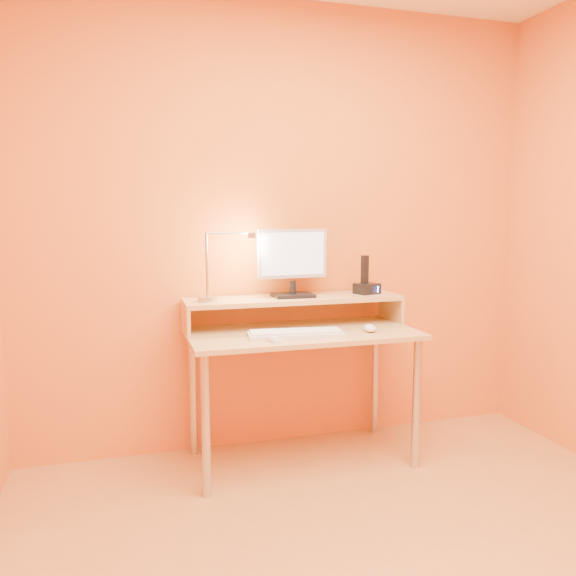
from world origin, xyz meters
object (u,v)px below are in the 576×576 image
object	(u,v)px
mouse	(370,328)
keyboard	(296,334)
phone_dock	(367,288)
remote_control	(270,339)
lamp_base	(207,299)
monitor_panel	(292,254)

from	to	relation	value
mouse	keyboard	bearing A→B (deg)	-164.76
phone_dock	remote_control	xyz separation A→B (m)	(-0.66, -0.33, -0.18)
mouse	phone_dock	bearing A→B (deg)	83.29
phone_dock	remote_control	world-z (taller)	phone_dock
lamp_base	phone_dock	xyz separation A→B (m)	(0.92, 0.03, 0.02)
phone_dock	monitor_panel	bearing A→B (deg)	160.21
keyboard	phone_dock	bearing A→B (deg)	35.86
remote_control	keyboard	bearing A→B (deg)	4.75
phone_dock	mouse	world-z (taller)	phone_dock
phone_dock	keyboard	xyz separation A→B (m)	(-0.51, -0.28, -0.18)
keyboard	remote_control	size ratio (longest dim) A/B	2.91
phone_dock	keyboard	bearing A→B (deg)	-169.86
mouse	remote_control	distance (m)	0.56
monitor_panel	phone_dock	distance (m)	0.49
monitor_panel	phone_dock	bearing A→B (deg)	-4.70
phone_dock	remote_control	distance (m)	0.76
lamp_base	remote_control	xyz separation A→B (m)	(0.26, -0.30, -0.16)
keyboard	monitor_panel	bearing A→B (deg)	83.83
lamp_base	mouse	xyz separation A→B (m)	(0.82, -0.24, -0.15)
keyboard	mouse	distance (m)	0.41
monitor_panel	remote_control	distance (m)	0.56
lamp_base	mouse	size ratio (longest dim) A/B	0.89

